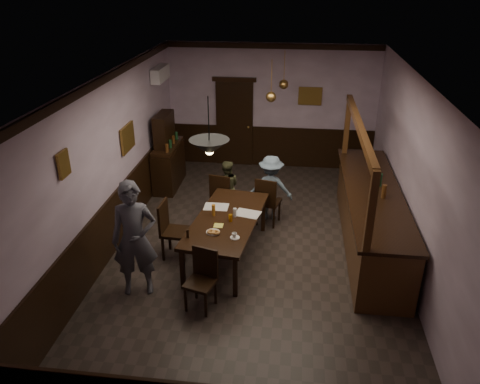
% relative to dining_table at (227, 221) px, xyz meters
% --- Properties ---
extents(room, '(5.01, 8.01, 3.01)m').
position_rel_dining_table_xyz_m(room, '(0.47, 0.30, 0.81)').
color(room, '#2D2621').
rests_on(room, ground).
extents(dining_table, '(1.28, 2.31, 0.75)m').
position_rel_dining_table_xyz_m(dining_table, '(0.00, 0.00, 0.00)').
color(dining_table, black).
rests_on(dining_table, ground).
extents(chair_far_left, '(0.51, 0.51, 0.98)m').
position_rel_dining_table_xyz_m(chair_far_left, '(-0.29, 1.32, -0.15)').
color(chair_far_left, black).
rests_on(chair_far_left, ground).
extents(chair_far_right, '(0.52, 0.52, 0.98)m').
position_rel_dining_table_xyz_m(chair_far_right, '(0.60, 1.20, -0.15)').
color(chair_far_right, black).
rests_on(chair_far_right, ground).
extents(chair_near, '(0.49, 0.49, 0.92)m').
position_rel_dining_table_xyz_m(chair_near, '(-0.16, -1.32, -0.18)').
color(chair_near, black).
rests_on(chair_near, ground).
extents(chair_side, '(0.46, 0.46, 1.01)m').
position_rel_dining_table_xyz_m(chair_side, '(-0.95, -0.08, -0.13)').
color(chair_side, black).
rests_on(chair_side, ground).
extents(person_standing, '(0.75, 0.59, 1.83)m').
position_rel_dining_table_xyz_m(person_standing, '(-1.20, -1.10, 0.23)').
color(person_standing, '#4E4E59').
rests_on(person_standing, ground).
extents(person_seated_left, '(0.61, 0.51, 1.13)m').
position_rel_dining_table_xyz_m(person_seated_left, '(-0.25, 1.60, -0.12)').
color(person_seated_left, '#4B4C2D').
rests_on(person_seated_left, ground).
extents(person_seated_right, '(0.86, 0.51, 1.31)m').
position_rel_dining_table_xyz_m(person_seated_right, '(0.65, 1.48, -0.03)').
color(person_seated_right, slate).
rests_on(person_seated_right, ground).
extents(newspaper_left, '(0.42, 0.30, 0.01)m').
position_rel_dining_table_xyz_m(newspaper_left, '(-0.24, 0.38, 0.07)').
color(newspaper_left, silver).
rests_on(newspaper_left, dining_table).
extents(newspaper_right, '(0.48, 0.39, 0.01)m').
position_rel_dining_table_xyz_m(newspaper_right, '(0.33, 0.20, 0.07)').
color(newspaper_right, silver).
rests_on(newspaper_right, dining_table).
extents(napkin, '(0.17, 0.17, 0.00)m').
position_rel_dining_table_xyz_m(napkin, '(-0.10, -0.27, 0.07)').
color(napkin, '#DAD550').
rests_on(napkin, dining_table).
extents(saucer, '(0.15, 0.15, 0.01)m').
position_rel_dining_table_xyz_m(saucer, '(0.22, -0.61, 0.07)').
color(saucer, white).
rests_on(saucer, dining_table).
extents(coffee_cup, '(0.09, 0.09, 0.07)m').
position_rel_dining_table_xyz_m(coffee_cup, '(0.21, -0.62, 0.11)').
color(coffee_cup, white).
rests_on(coffee_cup, saucer).
extents(pastry_plate, '(0.22, 0.22, 0.01)m').
position_rel_dining_table_xyz_m(pastry_plate, '(-0.14, -0.50, 0.07)').
color(pastry_plate, white).
rests_on(pastry_plate, dining_table).
extents(pastry_ring_a, '(0.13, 0.13, 0.04)m').
position_rel_dining_table_xyz_m(pastry_ring_a, '(-0.17, -0.53, 0.10)').
color(pastry_ring_a, '#C68C47').
rests_on(pastry_ring_a, pastry_plate).
extents(pastry_ring_b, '(0.13, 0.13, 0.04)m').
position_rel_dining_table_xyz_m(pastry_ring_b, '(-0.09, -0.54, 0.10)').
color(pastry_ring_b, '#C68C47').
rests_on(pastry_ring_b, pastry_plate).
extents(soda_can, '(0.07, 0.07, 0.12)m').
position_rel_dining_table_xyz_m(soda_can, '(0.08, -0.09, 0.12)').
color(soda_can, orange).
rests_on(soda_can, dining_table).
extents(beer_glass, '(0.06, 0.06, 0.20)m').
position_rel_dining_table_xyz_m(beer_glass, '(-0.23, 0.07, 0.16)').
color(beer_glass, '#BF721E').
rests_on(beer_glass, dining_table).
extents(water_glass, '(0.06, 0.06, 0.15)m').
position_rel_dining_table_xyz_m(water_glass, '(0.13, 0.07, 0.14)').
color(water_glass, silver).
rests_on(water_glass, dining_table).
extents(pepper_mill, '(0.04, 0.04, 0.14)m').
position_rel_dining_table_xyz_m(pepper_mill, '(-0.50, -0.69, 0.13)').
color(pepper_mill, black).
rests_on(pepper_mill, dining_table).
extents(sideboard, '(0.46, 1.28, 1.69)m').
position_rel_dining_table_xyz_m(sideboard, '(-1.74, 2.74, -0.01)').
color(sideboard, black).
rests_on(sideboard, ground).
extents(bar_counter, '(0.94, 4.02, 2.26)m').
position_rel_dining_table_xyz_m(bar_counter, '(2.46, 0.71, -0.11)').
color(bar_counter, '#452412').
rests_on(bar_counter, ground).
extents(door_back, '(0.90, 0.06, 2.10)m').
position_rel_dining_table_xyz_m(door_back, '(-0.43, 4.25, 0.36)').
color(door_back, black).
rests_on(door_back, ground).
extents(ac_unit, '(0.20, 0.85, 0.30)m').
position_rel_dining_table_xyz_m(ac_unit, '(-1.91, 3.20, 1.76)').
color(ac_unit, white).
rests_on(ac_unit, ground).
extents(picture_left_small, '(0.04, 0.28, 0.36)m').
position_rel_dining_table_xyz_m(picture_left_small, '(-1.99, -1.30, 1.46)').
color(picture_left_small, olive).
rests_on(picture_left_small, ground).
extents(picture_left_large, '(0.04, 0.62, 0.48)m').
position_rel_dining_table_xyz_m(picture_left_large, '(-1.99, 1.10, 1.01)').
color(picture_left_large, olive).
rests_on(picture_left_large, ground).
extents(picture_back, '(0.55, 0.04, 0.42)m').
position_rel_dining_table_xyz_m(picture_back, '(1.37, 4.26, 1.11)').
color(picture_back, olive).
rests_on(picture_back, ground).
extents(pendant_iron, '(0.56, 0.56, 0.82)m').
position_rel_dining_table_xyz_m(pendant_iron, '(-0.10, -0.79, 1.60)').
color(pendant_iron, black).
rests_on(pendant_iron, ground).
extents(pendant_brass_mid, '(0.20, 0.20, 0.81)m').
position_rel_dining_table_xyz_m(pendant_brass_mid, '(0.57, 2.07, 1.61)').
color(pendant_brass_mid, '#BF8C3F').
rests_on(pendant_brass_mid, ground).
extents(pendant_brass_far, '(0.20, 0.20, 0.81)m').
position_rel_dining_table_xyz_m(pendant_brass_far, '(0.77, 3.17, 1.61)').
color(pendant_brass_far, '#BF8C3F').
rests_on(pendant_brass_far, ground).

